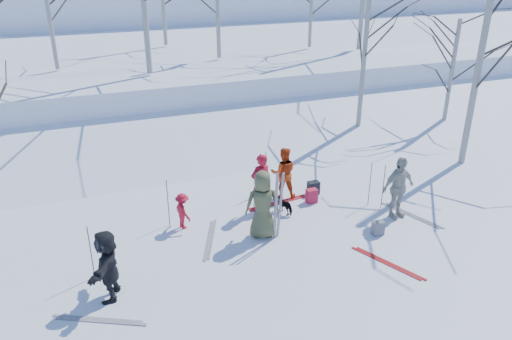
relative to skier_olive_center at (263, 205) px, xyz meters
name	(u,v)px	position (x,y,z in m)	size (l,w,h in m)	color
ground	(277,238)	(0.30, -0.23, -0.91)	(120.00, 120.00, 0.00)	white
snow_ramp	(204,142)	(0.30, 6.77, -0.76)	(70.00, 9.50, 1.40)	white
snow_plateau	(154,66)	(0.30, 16.77, 0.09)	(70.00, 18.00, 2.20)	white
far_hill	(111,7)	(0.30, 37.77, 1.09)	(90.00, 30.00, 6.00)	white
skier_olive_center	(263,205)	(0.00, 0.00, 0.00)	(0.89, 0.58, 1.83)	#4E5131
skier_red_north	(261,183)	(0.45, 1.29, -0.05)	(0.63, 0.42, 1.74)	#B51023
skier_redor_behind	(283,173)	(1.39, 1.85, -0.12)	(0.77, 0.60, 1.58)	#BC380E
skier_red_seated	(183,211)	(-1.82, 1.14, -0.41)	(0.65, 0.37, 1.00)	#B51023
skier_cream_east	(398,188)	(3.85, -0.35, -0.03)	(1.04, 0.43, 1.78)	beige
skier_grey_west	(108,265)	(-3.95, -1.14, -0.11)	(1.49, 0.48, 1.61)	black
dog	(286,204)	(1.07, 0.93, -0.66)	(0.27, 0.60, 0.51)	black
upright_ski_left	(276,206)	(0.25, -0.26, 0.04)	(0.07, 0.02, 1.90)	silver
upright_ski_right	(280,205)	(0.38, -0.26, 0.04)	(0.07, 0.02, 1.90)	silver
ski_pair_a	(99,320)	(-4.27, -1.85, -0.90)	(1.78, 1.04, 0.02)	silver
ski_pair_b	(388,263)	(2.33, -2.23, -0.90)	(0.95, 1.82, 0.02)	#A51718
ski_pair_c	(278,203)	(1.09, 1.53, -0.90)	(1.91, 0.45, 0.02)	#A51718
ski_pair_d	(412,215)	(4.32, -0.51, -0.90)	(0.80, 1.86, 0.02)	silver
ski_pair_e	(210,239)	(-1.33, 0.30, -0.90)	(0.89, 1.84, 0.02)	silver
ski_pole_a	(91,252)	(-4.24, -0.31, -0.24)	(0.02, 0.02, 1.34)	black
ski_pole_b	(370,184)	(3.51, 0.49, -0.24)	(0.02, 0.02, 1.34)	black
ski_pole_c	(383,187)	(3.75, 0.18, -0.24)	(0.02, 0.02, 1.34)	black
ski_pole_d	(260,174)	(0.82, 2.25, -0.24)	(0.02, 0.02, 1.34)	black
ski_pole_e	(266,172)	(1.02, 2.32, -0.24)	(0.02, 0.02, 1.34)	black
ski_pole_f	(168,203)	(-2.15, 1.42, -0.24)	(0.02, 0.02, 1.34)	black
backpack_red	(312,196)	(2.04, 1.22, -0.70)	(0.32, 0.22, 0.42)	#B81C38
backpack_grey	(378,228)	(2.84, -1.02, -0.72)	(0.30, 0.20, 0.38)	slate
backpack_dark	(313,188)	(2.34, 1.70, -0.71)	(0.34, 0.24, 0.40)	black
birch_plateau_d	(311,1)	(7.65, 12.88, 3.52)	(3.73, 3.73, 4.47)	silver
birch_plateau_f	(47,2)	(-4.52, 12.10, 3.97)	(4.35, 4.35, 5.36)	silver
birch_edge_b	(481,56)	(8.28, 2.03, 2.80)	(5.79, 5.79, 7.42)	silver
birch_edge_c	(451,76)	(10.10, 5.17, 1.29)	(3.69, 3.69, 4.41)	silver
birch_edge_e	(363,70)	(6.21, 5.52, 1.76)	(4.35, 4.35, 5.35)	silver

